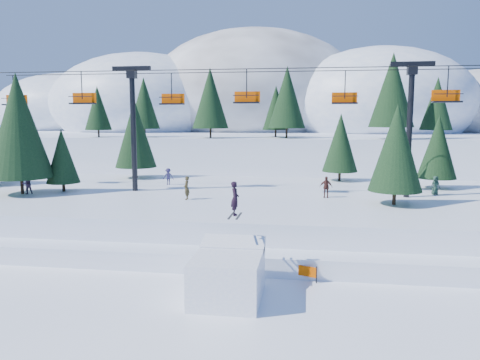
# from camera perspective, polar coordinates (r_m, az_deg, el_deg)

# --- Properties ---
(ground) EXTENTS (160.00, 160.00, 0.00)m
(ground) POSITION_cam_1_polar(r_m,az_deg,el_deg) (21.80, -7.07, -15.72)
(ground) COLOR white
(ground) RESTS_ON ground
(mid_shelf) EXTENTS (70.00, 22.00, 2.50)m
(mid_shelf) POSITION_cam_1_polar(r_m,az_deg,el_deg) (38.38, 0.07, -3.45)
(mid_shelf) COLOR white
(mid_shelf) RESTS_ON ground
(berm) EXTENTS (70.00, 6.00, 1.10)m
(berm) POSITION_cam_1_polar(r_m,az_deg,el_deg) (28.95, -2.83, -8.57)
(berm) COLOR white
(berm) RESTS_ON ground
(mountain_ridge) EXTENTS (119.00, 60.22, 26.46)m
(mountain_ridge) POSITION_cam_1_polar(r_m,az_deg,el_deg) (93.22, 1.94, 8.23)
(mountain_ridge) COLOR white
(mountain_ridge) RESTS_ON ground
(jump_kicker) EXTENTS (3.19, 4.40, 5.47)m
(jump_kicker) POSITION_cam_1_polar(r_m,az_deg,el_deg) (22.78, -1.45, -11.37)
(jump_kicker) COLOR white
(jump_kicker) RESTS_ON ground
(chairlift) EXTENTS (46.40, 3.21, 10.28)m
(chairlift) POSITION_cam_1_polar(r_m,az_deg,el_deg) (37.62, 1.19, 8.69)
(chairlift) COLOR black
(chairlift) RESTS_ON mid_shelf
(conifer_stand) EXTENTS (63.39, 17.51, 9.64)m
(conifer_stand) POSITION_cam_1_polar(r_m,az_deg,el_deg) (38.32, 3.59, 5.23)
(conifer_stand) COLOR black
(conifer_stand) RESTS_ON mid_shelf
(distant_skiers) EXTENTS (33.36, 7.98, 1.75)m
(distant_skiers) POSITION_cam_1_polar(r_m,az_deg,el_deg) (38.29, -4.17, -0.38)
(distant_skiers) COLOR #3C2844
(distant_skiers) RESTS_ON mid_shelf
(banner_near) EXTENTS (2.66, 1.09, 0.90)m
(banner_near) POSITION_cam_1_polar(r_m,az_deg,el_deg) (25.73, 6.34, -10.72)
(banner_near) COLOR black
(banner_near) RESTS_ON ground
(banner_far) EXTENTS (2.66, 1.10, 0.90)m
(banner_far) POSITION_cam_1_polar(r_m,az_deg,el_deg) (26.35, 14.08, -10.46)
(banner_far) COLOR black
(banner_far) RESTS_ON ground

